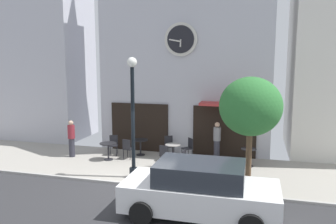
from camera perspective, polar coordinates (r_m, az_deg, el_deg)
The scene contains 19 objects.
ground_plane at distance 11.12m, azimuth -7.68°, elevation -14.40°, with size 29.17×11.33×0.13m.
clock_building at distance 16.63m, azimuth 3.18°, elevation 14.05°, with size 8.12×3.57×11.37m.
street_lamp at distance 12.32m, azimuth -5.98°, elevation -0.99°, with size 0.36×0.36×4.45m.
street_tree at distance 11.32m, azimuth 13.83°, elevation 0.82°, with size 2.05×1.85×3.82m.
cafe_table_center_right at distance 15.04m, azimuth -10.11°, elevation -5.98°, with size 0.75×0.75×0.76m.
cafe_table_near_door at distance 15.60m, azimuth -4.69°, elevation -5.47°, with size 0.70×0.70×0.73m.
cafe_table_rightmost at distance 14.69m, azimuth 0.82°, elevation -6.38°, with size 0.66×0.66×0.73m.
cafe_table_leftmost at distance 12.80m, azimuth 6.53°, elevation -8.74°, with size 0.65×0.65×0.74m.
cafe_table_near_curb at distance 14.32m, azimuth 13.50°, elevation -7.04°, with size 0.62×0.62×0.76m.
cafe_chair_under_awning at distance 15.11m, azimuth 3.52°, elevation -5.87°, with size 0.57×0.57×0.90m.
cafe_chair_near_tree at distance 13.92m, azimuth -0.54°, elevation -7.13°, with size 0.48×0.48×0.90m.
cafe_chair_outer at distance 15.84m, azimuth -9.25°, elevation -5.28°, with size 0.49×0.49×0.90m.
cafe_chair_mid_row at distance 15.04m, azimuth -6.86°, elevation -5.99°, with size 0.46×0.46×0.90m.
cafe_chair_facing_street at distance 13.10m, azimuth 3.05°, elevation -8.16°, with size 0.44×0.44×0.90m.
cafe_chair_left_end at distance 15.51m, azimuth 0.18°, elevation -5.47°, with size 0.55×0.55×0.90m.
cafe_chair_right_end at distance 12.00m, azimuth 5.56°, elevation -9.78°, with size 0.41×0.41×0.90m.
pedestrian_grey at distance 14.97m, azimuth 8.30°, elevation -4.77°, with size 0.44×0.44×1.67m.
pedestrian_maroon at distance 15.84m, azimuth -16.06°, elevation -4.27°, with size 0.37×0.37×1.67m.
parked_car_white at distance 9.65m, azimuth 5.45°, elevation -13.03°, with size 4.31×2.05×1.55m.
Camera 1 is at (4.04, -10.51, 4.32)m, focal length 35.92 mm.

